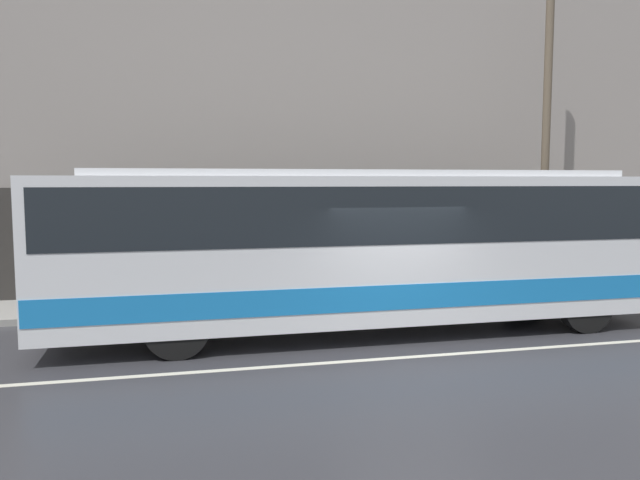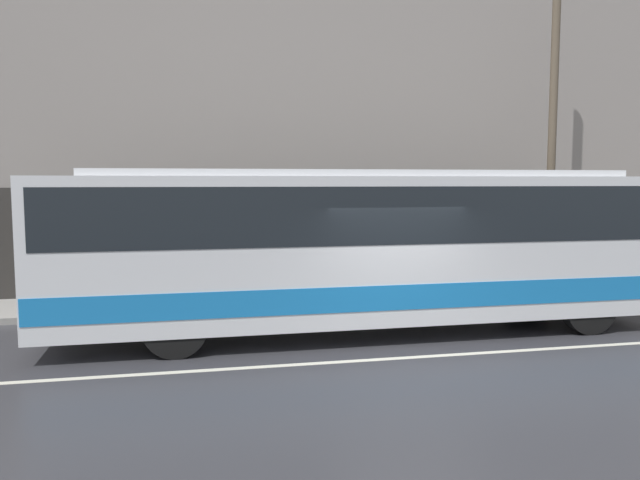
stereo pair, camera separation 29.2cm
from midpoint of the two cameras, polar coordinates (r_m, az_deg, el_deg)
name	(u,v)px [view 2 (the right image)]	position (r m, az deg, el deg)	size (l,w,h in m)	color
ground_plane	(410,358)	(10.78, 8.99, -10.58)	(60.00, 60.00, 0.00)	#333338
sidewalk	(337,298)	(15.55, 2.09, -5.28)	(60.00, 2.32, 0.14)	gray
building_facade	(326,56)	(16.86, 1.03, 16.44)	(60.00, 0.35, 12.78)	gray
lane_stripe	(410,357)	(10.78, 8.99, -10.56)	(54.00, 0.14, 0.01)	beige
transit_bus	(360,242)	(12.14, 4.35, -0.15)	(11.83, 2.54, 3.16)	silver
utility_pole_near	(552,136)	(17.36, 20.92, 8.90)	(0.21, 0.21, 7.95)	brown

